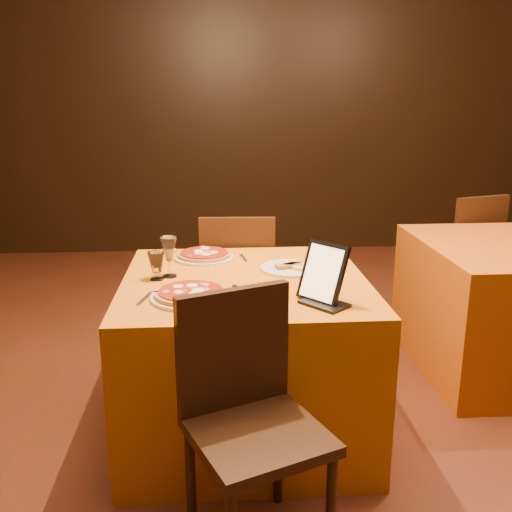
{
  "coord_description": "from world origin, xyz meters",
  "views": [
    {
      "loc": [
        -0.58,
        -2.34,
        1.54
      ],
      "look_at": [
        -0.4,
        0.11,
        0.86
      ],
      "focal_mm": 40.0,
      "sensor_mm": 36.0,
      "label": 1
    }
  ],
  "objects": [
    {
      "name": "chair_main_far",
      "position": [
        -0.45,
        0.91,
        0.46
      ],
      "size": [
        0.39,
        0.39,
        0.91
      ],
      "primitive_type": null,
      "rotation": [
        0.0,
        0.0,
        3.09
      ],
      "color": "black",
      "rests_on": "floor"
    },
    {
      "name": "wine_glass",
      "position": [
        -0.79,
        0.18,
        0.84
      ],
      "size": [
        0.1,
        0.1,
        0.19
      ],
      "primitive_type": null,
      "rotation": [
        0.0,
        0.0,
        -0.25
      ],
      "color": "tan",
      "rests_on": "main_table"
    },
    {
      "name": "main_table",
      "position": [
        -0.45,
        0.13,
        0.38
      ],
      "size": [
        1.1,
        1.1,
        0.75
      ],
      "primitive_type": "cube",
      "color": "orange",
      "rests_on": "floor"
    },
    {
      "name": "knife",
      "position": [
        -0.47,
        -0.13,
        0.75
      ],
      "size": [
        0.09,
        0.24,
        0.01
      ],
      "primitive_type": "cube",
      "rotation": [
        0.0,
        0.0,
        1.85
      ],
      "color": "#B9B8C0",
      "rests_on": "main_table"
    },
    {
      "name": "wall_back",
      "position": [
        0.0,
        3.5,
        1.4
      ],
      "size": [
        6.0,
        0.01,
        2.8
      ],
      "primitive_type": "cube",
      "color": "black",
      "rests_on": "floor"
    },
    {
      "name": "tablet",
      "position": [
        -0.16,
        -0.2,
        0.87
      ],
      "size": [
        0.2,
        0.21,
        0.24
      ],
      "primitive_type": "cube",
      "rotation": [
        -0.35,
        0.0,
        -0.87
      ],
      "color": "black",
      "rests_on": "main_table"
    },
    {
      "name": "fork_near",
      "position": [
        -0.87,
        -0.12,
        0.75
      ],
      "size": [
        0.06,
        0.16,
        0.01
      ],
      "primitive_type": "cube",
      "rotation": [
        0.0,
        0.0,
        1.32
      ],
      "color": "silver",
      "rests_on": "main_table"
    },
    {
      "name": "water_glass",
      "position": [
        -0.85,
        0.14,
        0.81
      ],
      "size": [
        0.08,
        0.08,
        0.13
      ],
      "primitive_type": null,
      "rotation": [
        0.0,
        0.0,
        0.29
      ],
      "color": "silver",
      "rests_on": "main_table"
    },
    {
      "name": "cutlet_dish",
      "position": [
        -0.23,
        0.24,
        0.76
      ],
      "size": [
        0.29,
        0.29,
        0.03
      ],
      "rotation": [
        0.0,
        0.0,
        0.1
      ],
      "color": "white",
      "rests_on": "main_table"
    },
    {
      "name": "pizza_far",
      "position": [
        -0.64,
        0.47,
        0.77
      ],
      "size": [
        0.3,
        0.3,
        0.03
      ],
      "rotation": [
        0.0,
        0.0,
        -0.34
      ],
      "color": "white",
      "rests_on": "main_table"
    },
    {
      "name": "pizza_near",
      "position": [
        -0.69,
        -0.13,
        0.77
      ],
      "size": [
        0.33,
        0.33,
        0.03
      ],
      "rotation": [
        0.0,
        0.0,
        -0.35
      ],
      "color": "white",
      "rests_on": "main_table"
    },
    {
      "name": "floor",
      "position": [
        0.0,
        0.0,
        -0.01
      ],
      "size": [
        6.0,
        7.0,
        0.01
      ],
      "primitive_type": "cube",
      "color": "#5E2D19",
      "rests_on": "ground"
    },
    {
      "name": "chair_side_far",
      "position": [
        1.15,
        1.48,
        0.46
      ],
      "size": [
        0.57,
        0.57,
        0.91
      ],
      "primitive_type": null,
      "rotation": [
        0.0,
        0.0,
        3.46
      ],
      "color": "black",
      "rests_on": "floor"
    },
    {
      "name": "fork_far",
      "position": [
        -0.44,
        0.46,
        0.75
      ],
      "size": [
        0.04,
        0.14,
        0.01
      ],
      "primitive_type": "cube",
      "rotation": [
        0.0,
        0.0,
        1.72
      ],
      "color": "silver",
      "rests_on": "main_table"
    },
    {
      "name": "chair_main_near",
      "position": [
        -0.45,
        -0.67,
        0.46
      ],
      "size": [
        0.5,
        0.5,
        0.91
      ],
      "primitive_type": null,
      "rotation": [
        0.0,
        0.0,
        0.39
      ],
      "color": "black",
      "rests_on": "floor"
    }
  ]
}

